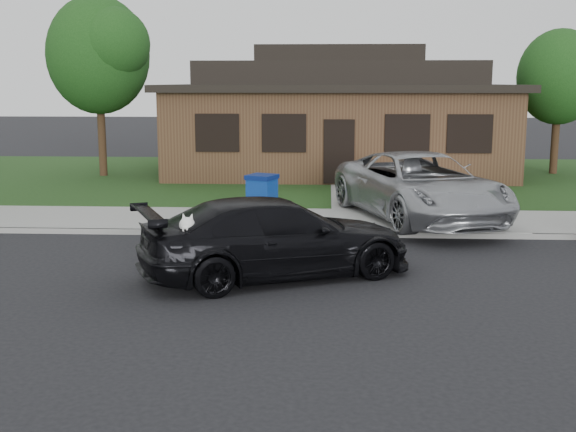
{
  "coord_description": "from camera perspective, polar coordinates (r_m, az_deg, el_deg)",
  "views": [
    {
      "loc": [
        3.64,
        -12.63,
        3.48
      ],
      "look_at": [
        2.93,
        0.12,
        1.1
      ],
      "focal_mm": 45.0,
      "sensor_mm": 36.0,
      "label": 1
    }
  ],
  "objects": [
    {
      "name": "ground",
      "position": [
        13.6,
        -12.5,
        -4.53
      ],
      "size": [
        120.0,
        120.0,
        0.0
      ],
      "primitive_type": "plane",
      "color": "black",
      "rests_on": "ground"
    },
    {
      "name": "minivan",
      "position": [
        18.05,
        10.4,
        2.34
      ],
      "size": [
        4.44,
        6.41,
        1.63
      ],
      "primitive_type": "imported",
      "rotation": [
        0.0,
        0.0,
        0.33
      ],
      "color": "#9D9FA4",
      "rests_on": "driveway"
    },
    {
      "name": "curb",
      "position": [
        16.89,
        -9.34,
        -1.27
      ],
      "size": [
        60.0,
        0.12,
        0.12
      ],
      "primitive_type": "cube",
      "color": "gray",
      "rests_on": "ground"
    },
    {
      "name": "recycling_bin",
      "position": [
        18.04,
        -2.07,
        1.59
      ],
      "size": [
        0.85,
        0.85,
        1.09
      ],
      "rotation": [
        0.0,
        0.0,
        -0.39
      ],
      "color": "navy",
      "rests_on": "sidewalk"
    },
    {
      "name": "house",
      "position": [
        27.66,
        3.95,
        7.75
      ],
      "size": [
        12.6,
        8.6,
        4.65
      ],
      "color": "#422B1C",
      "rests_on": "ground"
    },
    {
      "name": "tree_1",
      "position": [
        28.33,
        20.98,
        10.35
      ],
      "size": [
        3.15,
        3.0,
        5.25
      ],
      "color": "#332114",
      "rests_on": "ground"
    },
    {
      "name": "sedan",
      "position": [
        12.98,
        -0.93,
        -1.72
      ],
      "size": [
        5.34,
        3.9,
        1.44
      ],
      "rotation": [
        0.0,
        0.0,
        2.0
      ],
      "color": "black",
      "rests_on": "ground"
    },
    {
      "name": "tree_0",
      "position": [
        26.74,
        -14.52,
        12.37
      ],
      "size": [
        3.78,
        3.6,
        6.34
      ],
      "color": "#332114",
      "rests_on": "ground"
    },
    {
      "name": "driveway",
      "position": [
        23.01,
        9.03,
        1.91
      ],
      "size": [
        4.5,
        13.0,
        0.14
      ],
      "primitive_type": "cube",
      "color": "gray",
      "rests_on": "ground"
    },
    {
      "name": "sidewalk",
      "position": [
        18.33,
        -8.34,
        -0.31
      ],
      "size": [
        60.0,
        3.0,
        0.12
      ],
      "primitive_type": "cube",
      "color": "gray",
      "rests_on": "ground"
    },
    {
      "name": "lawn",
      "position": [
        26.11,
        -4.87,
        3.01
      ],
      "size": [
        60.0,
        13.0,
        0.13
      ],
      "primitive_type": "cube",
      "color": "#193814",
      "rests_on": "ground"
    }
  ]
}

